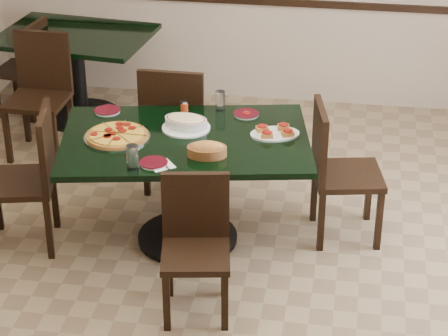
% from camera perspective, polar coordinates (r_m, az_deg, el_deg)
% --- Properties ---
extents(floor, '(5.50, 5.50, 0.00)m').
position_cam_1_polar(floor, '(5.53, 0.09, -6.68)').
color(floor, olive).
rests_on(floor, ground).
extents(room_shell, '(5.50, 5.50, 5.50)m').
position_cam_1_polar(room_shell, '(6.53, 11.63, 9.81)').
color(room_shell, silver).
rests_on(room_shell, floor).
extents(main_table, '(1.70, 1.26, 0.75)m').
position_cam_1_polar(main_table, '(5.55, -2.50, 0.31)').
color(main_table, black).
rests_on(main_table, floor).
extents(back_table, '(1.30, 1.01, 0.75)m').
position_cam_1_polar(back_table, '(7.45, -9.61, 7.01)').
color(back_table, black).
rests_on(back_table, floor).
extents(chair_far, '(0.46, 0.46, 0.97)m').
position_cam_1_polar(chair_far, '(6.16, -3.20, 3.02)').
color(chair_far, black).
rests_on(chair_far, floor).
extents(chair_near, '(0.45, 0.45, 0.83)m').
position_cam_1_polar(chair_near, '(4.99, -1.86, -4.61)').
color(chair_near, black).
rests_on(chair_near, floor).
extents(chair_right, '(0.51, 0.51, 0.93)m').
position_cam_1_polar(chair_right, '(5.67, 7.29, 0.17)').
color(chair_right, black).
rests_on(chair_right, floor).
extents(chair_left, '(0.53, 0.53, 0.94)m').
position_cam_1_polar(chair_left, '(5.66, -12.49, -0.23)').
color(chair_left, black).
rests_on(chair_left, floor).
extents(back_chair_near, '(0.45, 0.45, 0.95)m').
position_cam_1_polar(back_chair_near, '(6.92, -11.91, 5.20)').
color(back_chair_near, black).
rests_on(back_chair_near, floor).
extents(back_chair_left, '(0.43, 0.43, 0.83)m').
position_cam_1_polar(back_chair_left, '(7.62, -12.69, 6.65)').
color(back_chair_left, black).
rests_on(back_chair_left, floor).
extents(pepperoni_pizza, '(0.42, 0.42, 0.04)m').
position_cam_1_polar(pepperoni_pizza, '(5.49, -7.01, 2.13)').
color(pepperoni_pizza, silver).
rests_on(pepperoni_pizza, main_table).
extents(lasagna_casserole, '(0.31, 0.31, 0.09)m').
position_cam_1_polar(lasagna_casserole, '(5.57, -2.50, 3.01)').
color(lasagna_casserole, silver).
rests_on(lasagna_casserole, main_table).
extents(bread_basket, '(0.26, 0.19, 0.10)m').
position_cam_1_polar(bread_basket, '(5.23, -1.13, 1.21)').
color(bread_basket, brown).
rests_on(bread_basket, main_table).
extents(bruschetta_platter, '(0.36, 0.30, 0.05)m').
position_cam_1_polar(bruschetta_platter, '(5.50, 3.34, 2.38)').
color(bruschetta_platter, silver).
rests_on(bruschetta_platter, main_table).
extents(side_plate_near, '(0.17, 0.17, 0.02)m').
position_cam_1_polar(side_plate_near, '(5.16, -4.62, 0.33)').
color(side_plate_near, silver).
rests_on(side_plate_near, main_table).
extents(side_plate_far_r, '(0.17, 0.17, 0.03)m').
position_cam_1_polar(side_plate_far_r, '(5.77, 1.47, 3.55)').
color(side_plate_far_r, silver).
rests_on(side_plate_far_r, main_table).
extents(side_plate_far_l, '(0.17, 0.17, 0.02)m').
position_cam_1_polar(side_plate_far_l, '(5.87, -7.63, 3.73)').
color(side_plate_far_l, silver).
rests_on(side_plate_far_l, main_table).
extents(napkin_setting, '(0.19, 0.19, 0.01)m').
position_cam_1_polar(napkin_setting, '(5.14, -4.10, 0.19)').
color(napkin_setting, silver).
rests_on(napkin_setting, main_table).
extents(water_glass_a, '(0.06, 0.06, 0.14)m').
position_cam_1_polar(water_glass_a, '(5.82, -0.25, 4.42)').
color(water_glass_a, silver).
rests_on(water_glass_a, main_table).
extents(water_glass_b, '(0.07, 0.07, 0.15)m').
position_cam_1_polar(water_glass_b, '(5.09, -6.00, 0.69)').
color(water_glass_b, silver).
rests_on(water_glass_b, main_table).
extents(pepper_shaker, '(0.05, 0.05, 0.09)m').
position_cam_1_polar(pepper_shaker, '(5.78, -2.61, 4.00)').
color(pepper_shaker, '#A93C12').
rests_on(pepper_shaker, main_table).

